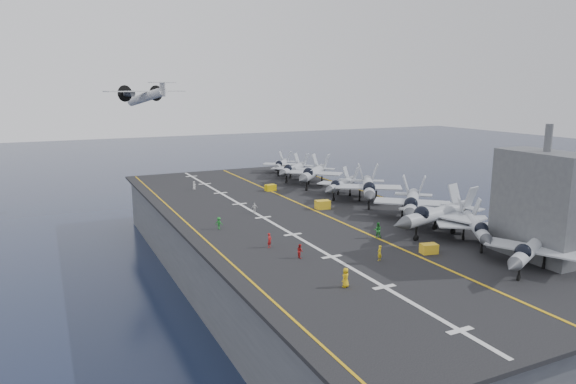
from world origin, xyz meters
name	(u,v)px	position (x,y,z in m)	size (l,w,h in m)	color
ground	(299,278)	(0.00, 0.00, 0.00)	(500.00, 500.00, 0.00)	#142135
hull	(299,247)	(0.00, 0.00, 5.00)	(36.00, 90.00, 10.00)	#56595E
flight_deck	(299,215)	(0.00, 0.00, 10.20)	(38.00, 92.00, 0.40)	black
foul_line	(317,211)	(3.00, 0.00, 10.42)	(0.35, 90.00, 0.02)	gold
landing_centerline	(263,217)	(-6.00, 0.00, 10.42)	(0.50, 90.00, 0.02)	silver
deck_edge_port	(190,226)	(-17.00, 0.00, 10.42)	(0.25, 90.00, 0.02)	gold
deck_edge_stbd	(397,202)	(18.50, 0.00, 10.42)	(0.25, 90.00, 0.02)	gold
island_superstructure	(543,192)	(15.00, -30.00, 17.90)	(5.00, 10.00, 15.00)	#56595E
fighter_jet_0	(530,248)	(10.57, -32.60, 12.78)	(16.30, 14.19, 4.75)	#A2ACB3
fighter_jet_1	(476,225)	(12.47, -23.18, 12.72)	(14.89, 16.09, 4.65)	#949CA4
fighter_jet_2	(438,213)	(11.24, -17.74, 13.26)	(18.81, 15.01, 5.71)	gray
fighter_jet_3	(412,202)	(12.58, -10.89, 13.20)	(18.73, 19.23, 5.60)	#97A1A7
fighter_jet_4	(368,186)	(13.48, 1.34, 13.26)	(18.18, 19.83, 5.73)	#989FA7
fighter_jet_5	(342,184)	(12.22, 7.77, 12.71)	(15.94, 15.17, 4.62)	#9098A0
fighter_jet_6	(313,172)	(12.34, 18.51, 13.19)	(18.88, 19.04, 5.59)	gray
fighter_jet_7	(293,168)	(12.04, 26.64, 12.87)	(16.80, 16.66, 4.93)	#919BA1
fighter_jet_8	(281,164)	(13.20, 35.02, 12.62)	(14.38, 15.34, 4.43)	#A2ABB3
tow_cart_a	(429,249)	(4.81, -23.74, 10.97)	(2.09, 1.56, 1.13)	yellow
tow_cart_b	(323,205)	(4.69, 1.10, 11.08)	(2.44, 1.78, 1.35)	yellow
tow_cart_c	(270,188)	(3.11, 18.08, 10.98)	(2.03, 1.42, 1.16)	#DFBB0B
crew_0	(346,278)	(-9.34, -28.36, 11.36)	(1.38, 1.23, 1.92)	gold
crew_1	(269,240)	(-10.93, -13.70, 11.29)	(1.28, 1.18, 1.77)	#B21919
crew_2	(300,251)	(-9.37, -18.70, 11.20)	(0.66, 0.98, 1.61)	#B21919
crew_3	(219,223)	(-13.83, -3.19, 11.22)	(1.18, 1.14, 1.65)	#1A7D25
crew_4	(255,208)	(-6.05, 3.23, 11.20)	(0.99, 0.69, 1.60)	silver
crew_5	(194,185)	(-9.46, 25.20, 11.21)	(1.16, 1.13, 1.62)	silver
crew_6	(380,253)	(-1.84, -23.35, 11.28)	(1.24, 1.05, 1.76)	yellow
crew_7	(378,230)	(3.15, -15.93, 11.41)	(1.45, 1.28, 2.02)	#268C33
transport_plane	(147,97)	(-12.63, 50.89, 27.30)	(23.79, 20.60, 4.72)	silver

